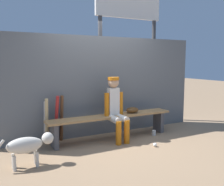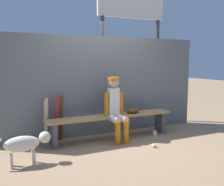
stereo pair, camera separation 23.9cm
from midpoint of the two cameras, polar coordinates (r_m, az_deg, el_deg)
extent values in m
plane|color=#937556|center=(5.22, 1.34, -10.35)|extent=(30.00, 30.00, 0.00)
cube|color=#595E63|center=(5.39, -0.67, 1.61)|extent=(4.65, 0.03, 2.09)
cube|color=#AD7F4C|center=(5.09, 1.35, -5.26)|extent=(2.66, 0.36, 0.04)
cube|color=#4C4C51|center=(4.77, -11.64, -9.34)|extent=(0.08, 0.29, 0.45)
cube|color=#4C4C51|center=(5.76, 11.99, -6.48)|extent=(0.08, 0.29, 0.45)
cube|color=silver|center=(5.05, 1.68, -1.96)|extent=(0.22, 0.13, 0.55)
sphere|color=tan|center=(5.00, 1.69, 2.40)|extent=(0.22, 0.22, 0.22)
cylinder|color=orange|center=(5.00, 1.69, 3.28)|extent=(0.23, 0.23, 0.06)
cylinder|color=silver|center=(4.91, 1.72, -5.98)|extent=(0.13, 0.38, 0.13)
cylinder|color=orange|center=(4.80, 2.74, -9.08)|extent=(0.11, 0.11, 0.45)
cylinder|color=orange|center=(4.97, 0.13, -2.68)|extent=(0.09, 0.09, 0.47)
cylinder|color=silver|center=(4.99, 3.58, -5.77)|extent=(0.13, 0.38, 0.13)
cylinder|color=orange|center=(4.88, 4.63, -8.81)|extent=(0.11, 0.11, 0.45)
cylinder|color=orange|center=(5.11, 3.38, -2.42)|extent=(0.09, 0.09, 0.47)
ellipsoid|color=#593819|center=(5.31, 6.07, -3.91)|extent=(0.28, 0.20, 0.12)
cylinder|color=brown|center=(5.08, -9.98, -5.57)|extent=(0.07, 0.17, 0.92)
cylinder|color=#B22323|center=(4.97, -11.18, -5.78)|extent=(0.10, 0.25, 0.93)
cylinder|color=tan|center=(4.94, -13.24, -6.21)|extent=(0.07, 0.15, 0.89)
cylinder|color=#B7B7BC|center=(5.02, -13.49, -6.33)|extent=(0.09, 0.25, 0.83)
sphere|color=white|center=(4.79, 10.95, -11.62)|extent=(0.07, 0.07, 0.07)
cylinder|color=silver|center=(5.49, 10.93, -8.98)|extent=(0.08, 0.08, 0.11)
cylinder|color=silver|center=(5.12, 2.31, -4.34)|extent=(0.08, 0.08, 0.11)
cylinder|color=#3F3F42|center=(6.04, -1.03, 4.74)|extent=(0.10, 0.10, 2.63)
cylinder|color=#3F3F42|center=(6.82, 11.07, 4.89)|extent=(0.10, 0.10, 2.63)
ellipsoid|color=beige|center=(4.04, -18.16, -10.92)|extent=(0.52, 0.20, 0.24)
sphere|color=beige|center=(4.07, -13.37, -9.73)|extent=(0.18, 0.18, 0.18)
cylinder|color=beige|center=(4.19, -15.90, -13.50)|extent=(0.05, 0.05, 0.22)
cylinder|color=beige|center=(4.08, -15.62, -14.07)|extent=(0.05, 0.05, 0.22)
cylinder|color=beige|center=(4.16, -20.39, -13.85)|extent=(0.05, 0.05, 0.22)
cylinder|color=beige|center=(4.04, -20.24, -14.44)|extent=(0.05, 0.05, 0.22)
camera|label=1|loc=(0.12, -88.63, 0.17)|focal=40.32mm
camera|label=2|loc=(0.12, 91.37, -0.17)|focal=40.32mm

